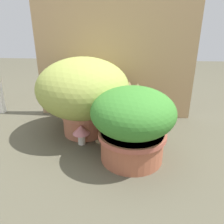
# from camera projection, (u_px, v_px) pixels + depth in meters

# --- Properties ---
(ground_plane) EXTENTS (6.00, 6.00, 0.00)m
(ground_plane) POSITION_uv_depth(u_px,v_px,m) (96.00, 147.00, 1.25)
(ground_plane) COLOR #534F3E
(cardboard_backdrop) EXTENTS (1.10, 0.03, 0.96)m
(cardboard_backdrop) POSITION_uv_depth(u_px,v_px,m) (114.00, 50.00, 1.50)
(cardboard_backdrop) COLOR tan
(cardboard_backdrop) RESTS_ON ground
(grass_planter) EXTENTS (0.55, 0.55, 0.47)m
(grass_planter) POSITION_uv_depth(u_px,v_px,m) (83.00, 91.00, 1.31)
(grass_planter) COLOR #B46A4D
(grass_planter) RESTS_ON ground
(leafy_planter) EXTENTS (0.41, 0.41, 0.38)m
(leafy_planter) POSITION_uv_depth(u_px,v_px,m) (133.00, 122.00, 1.08)
(leafy_planter) COLOR #AB5E41
(leafy_planter) RESTS_ON ground
(cat) EXTENTS (0.30, 0.34, 0.32)m
(cat) POSITION_uv_depth(u_px,v_px,m) (125.00, 114.00, 1.39)
(cat) COLOR tan
(cat) RESTS_ON ground
(mushroom_ornament_pink) EXTENTS (0.10, 0.10, 0.12)m
(mushroom_ornament_pink) POSITION_uv_depth(u_px,v_px,m) (81.00, 131.00, 1.25)
(mushroom_ornament_pink) COLOR silver
(mushroom_ornament_pink) RESTS_ON ground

